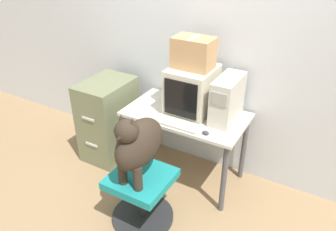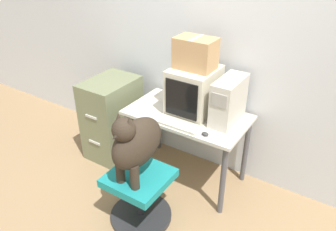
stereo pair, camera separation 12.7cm
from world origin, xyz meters
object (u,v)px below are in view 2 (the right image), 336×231
object	(u,v)px
office_chair	(140,194)
cardboard_box	(195,53)
keyboard	(177,124)
filing_cabinet	(112,118)
dog	(136,143)
crt_monitor	(194,90)
pc_tower	(229,100)

from	to	relation	value
office_chair	cardboard_box	xyz separation A→B (m)	(0.06, 0.79, 1.05)
keyboard	filing_cabinet	distance (m)	1.01
keyboard	dog	xyz separation A→B (m)	(-0.08, -0.50, 0.06)
crt_monitor	filing_cabinet	bearing A→B (deg)	-171.63
keyboard	crt_monitor	bearing A→B (deg)	92.85
crt_monitor	office_chair	distance (m)	1.05
crt_monitor	dog	bearing A→B (deg)	-94.51
office_chair	cardboard_box	bearing A→B (deg)	85.42
pc_tower	office_chair	size ratio (longest dim) A/B	0.79
pc_tower	dog	bearing A→B (deg)	-116.81
keyboard	pc_tower	bearing A→B (deg)	43.50
dog	cardboard_box	distance (m)	0.95
pc_tower	office_chair	bearing A→B (deg)	-117.30
dog	filing_cabinet	size ratio (longest dim) A/B	0.71
pc_tower	keyboard	distance (m)	0.49
office_chair	filing_cabinet	distance (m)	1.09
pc_tower	filing_cabinet	bearing A→B (deg)	-173.47
dog	cardboard_box	bearing A→B (deg)	85.51
pc_tower	filing_cabinet	world-z (taller)	pc_tower
office_chair	cardboard_box	size ratio (longest dim) A/B	1.56
pc_tower	filing_cabinet	distance (m)	1.38
keyboard	cardboard_box	world-z (taller)	cardboard_box
filing_cabinet	cardboard_box	xyz separation A→B (m)	(0.93, 0.14, 0.87)
pc_tower	dog	xyz separation A→B (m)	(-0.41, -0.81, -0.13)
crt_monitor	keyboard	distance (m)	0.37
office_chair	cardboard_box	world-z (taller)	cardboard_box
crt_monitor	filing_cabinet	world-z (taller)	crt_monitor
filing_cabinet	pc_tower	bearing A→B (deg)	6.53
pc_tower	crt_monitor	bearing A→B (deg)	-178.46
filing_cabinet	cardboard_box	bearing A→B (deg)	8.61
office_chair	filing_cabinet	bearing A→B (deg)	143.16
keyboard	cardboard_box	bearing A→B (deg)	92.82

